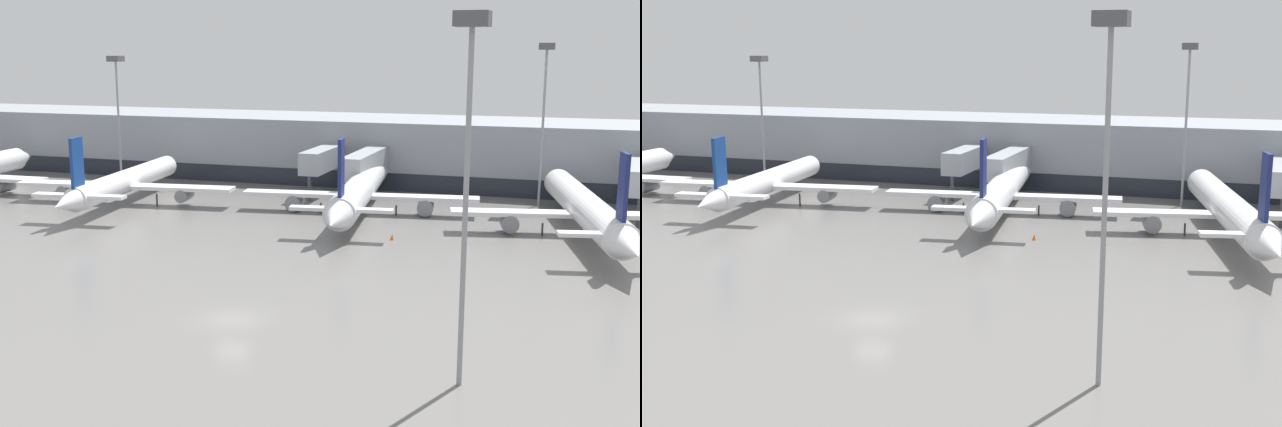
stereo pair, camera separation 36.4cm
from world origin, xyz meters
The scene contains 11 objects.
ground_plane centered at (0.00, 0.00, 0.00)m, with size 320.00×320.00×0.00m, color slate.
terminal_building centered at (0.08, 61.81, 4.50)m, with size 160.00×30.13×9.00m.
parked_jet_2 centered at (-1.52, 38.51, 2.64)m, with size 27.25×39.04×10.04m.
parked_jet_3 centered at (-30.16, 34.76, 2.70)m, with size 27.52×33.47×9.36m.
parked_jet_4 centered at (23.27, 35.06, 2.71)m, with size 27.02×38.94×10.13m.
traffic_cone_0 centered at (15.60, 38.82, 0.39)m, with size 0.44×0.44×0.79m.
traffic_cone_1 centered at (5.17, 26.71, 0.29)m, with size 0.41×0.41×0.59m.
traffic_cone_2 centered at (16.49, 35.69, 0.32)m, with size 0.51×0.51×0.64m.
apron_light_mast_2 centered at (16.83, -6.23, 15.95)m, with size 1.80×1.80×20.52m.
apron_light_mast_4 centered at (17.86, 49.82, 15.11)m, with size 1.80×1.80×19.28m.
apron_light_mast_7 centered at (-39.43, 48.87, 14.00)m, with size 1.80×1.80×17.65m.
Camera 2 is at (23.06, -48.78, 18.60)m, focal length 45.00 mm.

